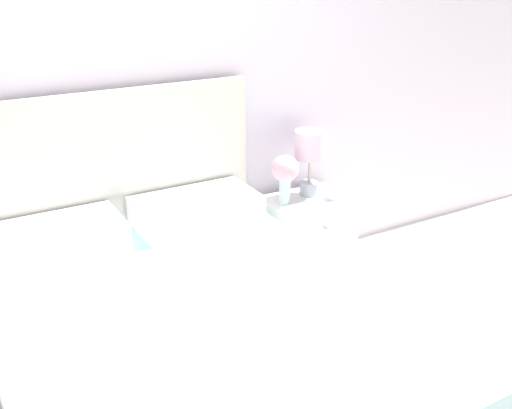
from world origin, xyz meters
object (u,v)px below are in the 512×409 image
at_px(flower_vase, 286,172).
at_px(teacup, 334,196).
at_px(nightstand, 307,237).
at_px(table_lamp, 310,151).
at_px(bed, 186,347).

bearing_deg(flower_vase, teacup, -19.92).
height_order(nightstand, table_lamp, table_lamp).
bearing_deg(table_lamp, flower_vase, -167.50).
bearing_deg(nightstand, table_lamp, 51.97).
bearing_deg(bed, flower_vase, 37.40).
xyz_separation_m(nightstand, flower_vase, (-0.15, 0.01, 0.44)).
distance_m(table_lamp, teacup, 0.29).
bearing_deg(bed, nightstand, 32.90).
distance_m(nightstand, teacup, 0.31).
xyz_separation_m(bed, nightstand, (1.10, 0.71, -0.05)).
relative_size(table_lamp, flower_vase, 1.37).
distance_m(bed, table_lamp, 1.46).
height_order(bed, nightstand, bed).
distance_m(bed, teacup, 1.39).
xyz_separation_m(flower_vase, teacup, (0.27, -0.10, -0.16)).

